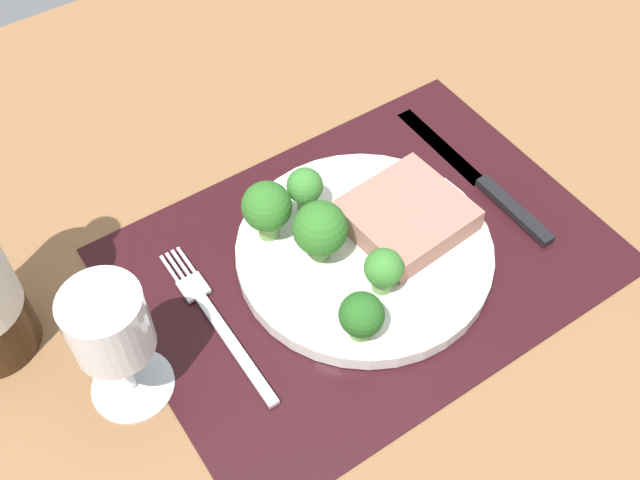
{
  "coord_description": "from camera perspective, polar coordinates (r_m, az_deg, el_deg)",
  "views": [
    {
      "loc": [
        -27.85,
        -33.84,
        58.67
      ],
      "look_at": [
        -3.06,
        3.0,
        1.9
      ],
      "focal_mm": 42.57,
      "sensor_mm": 36.0,
      "label": 1
    }
  ],
  "objects": [
    {
      "name": "broccoli_front_edge",
      "position": [
        0.7,
        -4.01,
        2.43
      ],
      "size": [
        4.74,
        4.74,
        6.39
      ],
      "color": "#6B994C",
      "rests_on": "plate"
    },
    {
      "name": "ground_plane",
      "position": [
        0.74,
        3.25,
        -2.08
      ],
      "size": [
        140.0,
        110.0,
        3.0
      ],
      "primitive_type": "cube",
      "color": "brown"
    },
    {
      "name": "broccoli_near_fork",
      "position": [
        0.72,
        -1.15,
        3.95
      ],
      "size": [
        3.51,
        3.51,
        5.36
      ],
      "color": "#5B8942",
      "rests_on": "plate"
    },
    {
      "name": "broccoli_center",
      "position": [
        0.64,
        3.14,
        -5.7
      ],
      "size": [
        3.95,
        3.95,
        4.89
      ],
      "color": "#5B8942",
      "rests_on": "plate"
    },
    {
      "name": "knife",
      "position": [
        0.8,
        12.25,
        4.19
      ],
      "size": [
        1.8,
        23.0,
        0.8
      ],
      "rotation": [
        0.0,
        0.0,
        0.06
      ],
      "color": "black",
      "rests_on": "placemat"
    },
    {
      "name": "broccoli_near_steak",
      "position": [
        0.67,
        4.81,
        -2.21
      ],
      "size": [
        3.56,
        3.56,
        4.77
      ],
      "color": "#6B994C",
      "rests_on": "plate"
    },
    {
      "name": "broccoli_back_left",
      "position": [
        0.68,
        0.01,
        0.82
      ],
      "size": [
        5.07,
        5.07,
        6.59
      ],
      "color": "#5B8942",
      "rests_on": "plate"
    },
    {
      "name": "wine_glass",
      "position": [
        0.6,
        -15.64,
        -6.3
      ],
      "size": [
        7.08,
        7.08,
        13.13
      ],
      "color": "silver",
      "rests_on": "ground_plane"
    },
    {
      "name": "plate",
      "position": [
        0.72,
        3.34,
        -0.87
      ],
      "size": [
        24.47,
        24.47,
        1.6
      ],
      "primitive_type": "cylinder",
      "color": "silver",
      "rests_on": "placemat"
    },
    {
      "name": "fork",
      "position": [
        0.69,
        -7.79,
        -6.03
      ],
      "size": [
        2.4,
        19.2,
        0.5
      ],
      "rotation": [
        0.0,
        0.0,
        0.02
      ],
      "color": "silver",
      "rests_on": "placemat"
    },
    {
      "name": "steak",
      "position": [
        0.73,
        6.5,
        1.84
      ],
      "size": [
        11.38,
        10.83,
        2.57
      ],
      "primitive_type": "cube",
      "rotation": [
        0.0,
        0.0,
        0.08
      ],
      "color": "#9E6B5B",
      "rests_on": "plate"
    },
    {
      "name": "placemat",
      "position": [
        0.73,
        3.31,
        -1.32
      ],
      "size": [
        45.2,
        32.78,
        0.3
      ],
      "primitive_type": "cube",
      "color": "black",
      "rests_on": "ground_plane"
    }
  ]
}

